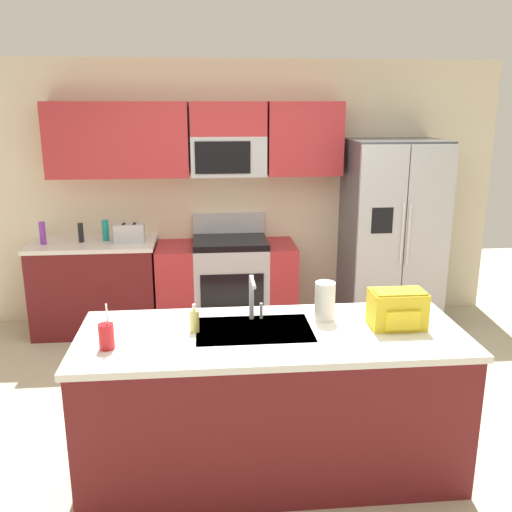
# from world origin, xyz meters

# --- Properties ---
(ground_plane) EXTENTS (9.00, 9.00, 0.00)m
(ground_plane) POSITION_xyz_m (0.00, 0.00, 0.00)
(ground_plane) COLOR beige
(ground_plane) RESTS_ON ground
(kitchen_wall_unit) EXTENTS (5.20, 0.43, 2.60)m
(kitchen_wall_unit) POSITION_xyz_m (-0.14, 2.08, 1.47)
(kitchen_wall_unit) COLOR beige
(kitchen_wall_unit) RESTS_ON ground
(back_counter) EXTENTS (1.19, 0.63, 0.90)m
(back_counter) POSITION_xyz_m (-1.47, 1.80, 0.45)
(back_counter) COLOR maroon
(back_counter) RESTS_ON ground
(range_oven) EXTENTS (1.36, 0.61, 1.10)m
(range_oven) POSITION_xyz_m (-0.19, 1.80, 0.44)
(range_oven) COLOR #B7BABF
(range_oven) RESTS_ON ground
(refrigerator) EXTENTS (0.90, 0.76, 1.85)m
(refrigerator) POSITION_xyz_m (1.45, 1.73, 0.93)
(refrigerator) COLOR #4C4F54
(refrigerator) RESTS_ON ground
(island_counter) EXTENTS (2.26, 0.87, 0.90)m
(island_counter) POSITION_xyz_m (-0.02, -0.53, 0.45)
(island_counter) COLOR maroon
(island_counter) RESTS_ON ground
(toaster) EXTENTS (0.28, 0.16, 0.18)m
(toaster) POSITION_xyz_m (-1.11, 1.75, 0.99)
(toaster) COLOR #B7BABF
(toaster) RESTS_ON back_counter
(pepper_mill) EXTENTS (0.05, 0.05, 0.18)m
(pepper_mill) POSITION_xyz_m (-1.57, 1.80, 0.99)
(pepper_mill) COLOR black
(pepper_mill) RESTS_ON back_counter
(bottle_purple) EXTENTS (0.06, 0.06, 0.21)m
(bottle_purple) POSITION_xyz_m (-1.91, 1.75, 1.01)
(bottle_purple) COLOR purple
(bottle_purple) RESTS_ON back_counter
(bottle_teal) EXTENTS (0.06, 0.06, 0.20)m
(bottle_teal) POSITION_xyz_m (-1.35, 1.84, 1.00)
(bottle_teal) COLOR teal
(bottle_teal) RESTS_ON back_counter
(sink_faucet) EXTENTS (0.08, 0.21, 0.28)m
(sink_faucet) POSITION_xyz_m (-0.11, -0.34, 1.07)
(sink_faucet) COLOR #B7BABF
(sink_faucet) RESTS_ON island_counter
(drink_cup_red) EXTENTS (0.08, 0.08, 0.26)m
(drink_cup_red) POSITION_xyz_m (-0.94, -0.67, 0.97)
(drink_cup_red) COLOR red
(drink_cup_red) RESTS_ON island_counter
(soap_dispenser) EXTENTS (0.06, 0.06, 0.17)m
(soap_dispenser) POSITION_xyz_m (-0.47, -0.48, 0.97)
(soap_dispenser) COLOR #D8CC66
(soap_dispenser) RESTS_ON island_counter
(paper_towel_roll) EXTENTS (0.12, 0.12, 0.24)m
(paper_towel_roll) POSITION_xyz_m (0.33, -0.37, 1.02)
(paper_towel_roll) COLOR white
(paper_towel_roll) RESTS_ON island_counter
(backpack) EXTENTS (0.32, 0.22, 0.23)m
(backpack) POSITION_xyz_m (0.73, -0.52, 1.02)
(backpack) COLOR yellow
(backpack) RESTS_ON island_counter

